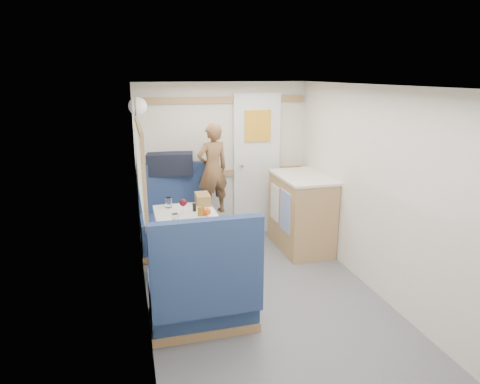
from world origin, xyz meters
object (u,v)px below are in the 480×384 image
object	(u,v)px
tray	(193,218)
pepper_grinder	(194,208)
beer_glass	(201,212)
dome_light	(138,106)
orange_fruit	(207,212)
tumbler_mid	(169,203)
duffel_bag	(170,164)
galley_counter	(301,212)
person	(213,169)
dinette_table	(188,231)
wine_glass	(183,203)
cheese_block	(197,222)
bench_near	(204,296)
bench_far	(178,227)
bread_loaf	(203,199)
tumbler_left	(175,219)

from	to	relation	value
tray	pepper_grinder	size ratio (longest dim) A/B	3.59
beer_glass	dome_light	bearing A→B (deg)	119.52
orange_fruit	tumbler_mid	size ratio (longest dim) A/B	0.66
duffel_bag	orange_fruit	bearing A→B (deg)	-70.16
dome_light	beer_glass	xyz separation A→B (m)	(0.52, -0.92, -0.98)
galley_counter	pepper_grinder	xyz separation A→B (m)	(-1.38, -0.47, 0.30)
tumbler_mid	pepper_grinder	bearing A→B (deg)	-47.23
person	tray	world-z (taller)	person
dinette_table	dome_light	size ratio (longest dim) A/B	4.60
person	wine_glass	distance (m)	0.93
tray	cheese_block	size ratio (longest dim) A/B	3.30
galley_counter	wine_glass	distance (m)	1.62
wine_glass	pepper_grinder	distance (m)	0.14
bench_near	bench_far	bearing A→B (deg)	90.00
duffel_bag	wine_glass	xyz separation A→B (m)	(0.01, -1.07, -0.19)
dome_light	tumbler_mid	world-z (taller)	dome_light
orange_fruit	beer_glass	xyz separation A→B (m)	(-0.06, 0.01, -0.00)
bench_near	bread_loaf	distance (m)	1.35
dinette_table	tumbler_mid	size ratio (longest dim) A/B	8.35
bench_far	tumbler_mid	bearing A→B (deg)	-105.52
bench_far	bread_loaf	xyz separation A→B (m)	(0.23, -0.49, 0.48)
dinette_table	tumbler_mid	world-z (taller)	tumbler_mid
galley_counter	person	distance (m)	1.20
wine_glass	beer_glass	size ratio (longest dim) A/B	1.56
wine_glass	pepper_grinder	world-z (taller)	wine_glass
orange_fruit	tumbler_mid	bearing A→B (deg)	129.48
bench_far	dome_light	world-z (taller)	dome_light
orange_fruit	cheese_block	bearing A→B (deg)	-120.04
dinette_table	bench_far	bearing A→B (deg)	90.00
galley_counter	orange_fruit	xyz separation A→B (m)	(-1.28, -0.62, 0.31)
bench_far	bread_loaf	bearing A→B (deg)	-65.31
orange_fruit	tumbler_mid	xyz separation A→B (m)	(-0.34, 0.41, 0.00)
dinette_table	orange_fruit	bearing A→B (deg)	-20.71
wine_glass	bread_loaf	distance (m)	0.42
dinette_table	wine_glass	world-z (taller)	wine_glass
duffel_bag	beer_glass	xyz separation A→B (m)	(0.17, -1.19, -0.26)
galley_counter	person	xyz separation A→B (m)	(-1.03, 0.29, 0.53)
wine_glass	duffel_bag	bearing A→B (deg)	90.38
pepper_grinder	bread_loaf	distance (m)	0.32
orange_fruit	beer_glass	size ratio (longest dim) A/B	0.68
dome_light	tumbler_mid	distance (m)	1.13
tumbler_left	tray	bearing A→B (deg)	34.56
dome_light	beer_glass	distance (m)	1.44
bench_near	wine_glass	bearing A→B (deg)	91.89
cheese_block	pepper_grinder	world-z (taller)	pepper_grinder
person	wine_glass	bearing A→B (deg)	42.50
wine_glass	tumbler_left	size ratio (longest dim) A/B	1.58
tumbler_left	duffel_bag	bearing A→B (deg)	85.36
bread_loaf	bench_far	bearing A→B (deg)	114.69
galley_counter	bread_loaf	xyz separation A→B (m)	(-1.24, -0.17, 0.31)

